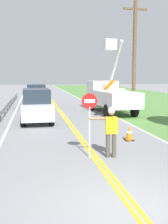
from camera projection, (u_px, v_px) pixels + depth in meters
The scene contains 13 objects.
ground_plane at pixel (135, 210), 6.06m from camera, with size 160.00×160.00×0.00m, color gray.
centerline_yellow_left at pixel (56, 107), 25.52m from camera, with size 0.11×110.00×0.01m, color yellow.
centerline_yellow_right at pixel (58, 107), 25.56m from camera, with size 0.11×110.00×0.01m, color yellow.
edge_line_right at pixel (94, 106), 26.20m from camera, with size 0.12×110.00×0.01m, color silver.
edge_line_left at pixel (17, 108), 24.88m from camera, with size 0.12×110.00×0.01m, color silver.
flagger_worker at pixel (111, 129), 9.79m from camera, with size 1.08×0.31×1.83m.
stop_sign_paddle at pixel (90, 111), 9.67m from camera, with size 0.56×0.04×2.33m.
utility_bucket_truck at pixel (110, 95), 21.75m from camera, with size 2.69×6.92×5.71m.
oncoming_suv_nearest at pixel (37, 105), 17.28m from camera, with size 1.99×4.64×2.10m.
oncoming_suv_second at pixel (36, 96), 25.28m from camera, with size 1.94×4.62×2.10m.
utility_pole_near at pixel (134, 56), 20.47m from camera, with size 1.80×0.28×8.36m.
traffic_cone_lead at pixel (129, 133), 12.45m from camera, with size 0.40×0.40×0.70m.
guardrail_left_shoulder at pixel (6, 108), 20.68m from camera, with size 0.10×32.00×0.71m.
Camera 1 is at (-2.16, -5.41, 2.96)m, focal length 43.90 mm.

